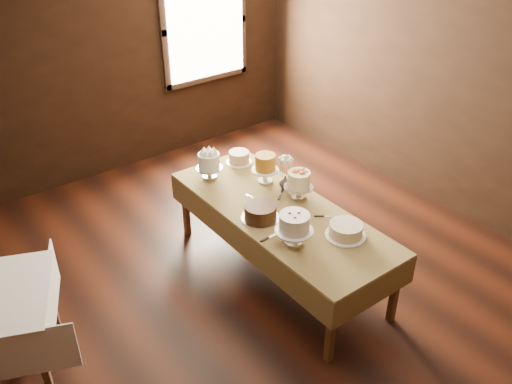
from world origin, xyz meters
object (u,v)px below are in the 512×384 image
object	(u,v)px
cake_server_b	(333,216)
flower_vase	(285,182)
cake_cream	(346,230)
cake_server_a	(299,220)
cake_flowers	(299,186)
cake_meringue	(209,166)
cake_caramel	(265,170)
cake_chocolate	(260,212)
cake_server_e	(275,234)
cake_swirl	(294,230)
cake_speckled	(239,158)
cake_server_d	(282,191)
cake_server_c	(252,197)
display_table	(280,215)

from	to	relation	value
cake_server_b	flower_vase	bearing A→B (deg)	128.54
cake_cream	cake_server_a	world-z (taller)	cake_cream
cake_flowers	cake_server_b	distance (m)	0.44
cake_meringue	cake_cream	size ratio (longest dim) A/B	0.69
cake_caramel	cake_chocolate	bearing A→B (deg)	-131.89
cake_flowers	cake_server_e	distance (m)	0.64
cake_meringue	cake_swirl	world-z (taller)	cake_swirl
cake_server_a	cake_caramel	bearing A→B (deg)	62.84
cake_caramel	cake_chocolate	size ratio (longest dim) A/B	0.88
cake_chocolate	cake_swirl	distance (m)	0.45
cake_speckled	cake_server_b	size ratio (longest dim) A/B	1.20
cake_swirl	cake_server_d	bearing A→B (deg)	56.62
cake_chocolate	cake_flowers	distance (m)	0.49
cake_server_a	cake_server_b	size ratio (longest dim) A/B	1.00
cake_cream	flower_vase	size ratio (longest dim) A/B	3.19
cake_server_c	flower_vase	xyz separation A→B (m)	(0.36, -0.04, 0.06)
display_table	cake_chocolate	size ratio (longest dim) A/B	6.81
cake_flowers	cake_server_e	bearing A→B (deg)	-148.68
cake_flowers	cake_cream	size ratio (longest dim) A/B	0.71
cake_swirl	cake_server_a	distance (m)	0.35
cake_server_a	cake_server_e	world-z (taller)	same
cake_chocolate	cake_server_b	size ratio (longest dim) A/B	1.41
cake_flowers	cake_swirl	bearing A→B (deg)	-134.22
cake_speckled	cake_flowers	distance (m)	0.88
cake_meringue	cake_server_b	bearing A→B (deg)	-69.08
cake_chocolate	cake_caramel	bearing A→B (deg)	48.11
cake_server_a	display_table	bearing A→B (deg)	82.30
cake_swirl	cake_server_d	size ratio (longest dim) A/B	1.31
cake_server_e	cake_flowers	bearing A→B (deg)	27.30
flower_vase	display_table	bearing A→B (deg)	-136.41
cake_server_b	cake_server_c	size ratio (longest dim) A/B	1.00
cake_chocolate	cake_server_e	distance (m)	0.27
cake_chocolate	cake_server_e	world-z (taller)	cake_chocolate
cake_meringue	cake_caramel	size ratio (longest dim) A/B	0.90
cake_speckled	cake_caramel	xyz separation A→B (m)	(-0.03, -0.46, 0.07)
cake_server_d	cake_cream	bearing A→B (deg)	-131.68
cake_server_d	cake_flowers	bearing A→B (deg)	-113.87
display_table	cake_speckled	size ratio (longest dim) A/B	8.04
cake_caramel	cake_swirl	bearing A→B (deg)	-115.16
cake_meringue	cake_chocolate	distance (m)	0.87
cake_chocolate	cake_server_b	world-z (taller)	cake_chocolate
cake_speckled	cake_server_e	bearing A→B (deg)	-112.57
display_table	cake_server_b	xyz separation A→B (m)	(0.30, -0.37, 0.06)
cake_server_a	cake_server_c	world-z (taller)	same
cake_server_c	display_table	bearing A→B (deg)	-178.75
cake_server_c	cake_server_e	bearing A→B (deg)	149.34
cake_server_d	cake_server_e	xyz separation A→B (m)	(-0.49, -0.50, 0.00)
cake_server_a	cake_server_c	xyz separation A→B (m)	(-0.09, 0.55, 0.00)
cake_caramel	cake_cream	bearing A→B (deg)	-91.58
cake_server_b	display_table	bearing A→B (deg)	166.27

